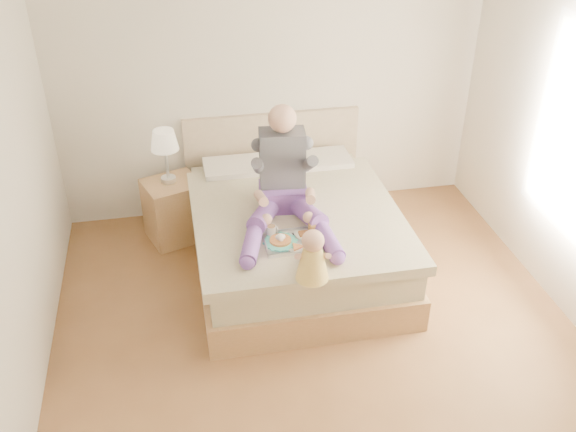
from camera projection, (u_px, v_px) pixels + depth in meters
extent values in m
cube|color=brown|center=(320.00, 341.00, 4.87)|extent=(4.00, 4.20, 0.01)
cube|color=beige|center=(271.00, 77.00, 5.90)|extent=(4.00, 0.02, 2.70)
cube|color=beige|center=(1.00, 218.00, 3.83)|extent=(0.02, 4.20, 2.70)
cube|color=olive|center=(294.00, 251.00, 5.64)|extent=(1.68, 2.13, 0.28)
cube|color=#BBAF8B|center=(294.00, 226.00, 5.50)|extent=(1.60, 2.05, 0.24)
cube|color=#BBAF8B|center=(297.00, 219.00, 5.29)|extent=(1.70, 1.80, 0.09)
cube|color=silver|center=(238.00, 171.00, 5.96)|extent=(0.62, 0.40, 0.14)
cube|color=silver|center=(317.00, 163.00, 6.08)|extent=(0.62, 0.40, 0.14)
cube|color=#9E886D|center=(272.00, 160.00, 6.34)|extent=(1.70, 0.08, 1.00)
cube|color=olive|center=(174.00, 210.00, 5.93)|extent=(0.59, 0.56, 0.58)
cylinder|color=silver|center=(169.00, 179.00, 5.78)|extent=(0.13, 0.13, 0.04)
cylinder|color=silver|center=(167.00, 163.00, 5.69)|extent=(0.03, 0.03, 0.28)
cone|color=beige|center=(164.00, 140.00, 5.57)|extent=(0.24, 0.24, 0.18)
cube|color=#5B3687|center=(283.00, 196.00, 5.33)|extent=(0.42, 0.35, 0.18)
cube|color=#37363D|center=(282.00, 159.00, 5.22)|extent=(0.39, 0.26, 0.49)
sphere|color=tan|center=(282.00, 118.00, 5.00)|extent=(0.22, 0.22, 0.22)
cylinder|color=#5B3687|center=(265.00, 214.00, 5.12)|extent=(0.37, 0.54, 0.22)
cylinder|color=#5B3687|center=(252.00, 243.00, 4.79)|extent=(0.25, 0.49, 0.13)
sphere|color=#5B3687|center=(248.00, 262.00, 4.60)|extent=(0.11, 0.11, 0.11)
cylinder|color=#37363D|center=(258.00, 166.00, 5.07)|extent=(0.15, 0.32, 0.25)
cylinder|color=tan|center=(261.00, 198.00, 5.00)|extent=(0.08, 0.31, 0.17)
sphere|color=tan|center=(266.00, 219.00, 4.93)|extent=(0.09, 0.09, 0.09)
cylinder|color=#5B3687|center=(306.00, 212.00, 5.14)|extent=(0.28, 0.55, 0.22)
cylinder|color=#5B3687|center=(328.00, 240.00, 4.83)|extent=(0.16, 0.48, 0.13)
sphere|color=#5B3687|center=(338.00, 258.00, 4.65)|extent=(0.11, 0.11, 0.11)
cylinder|color=#37363D|center=(309.00, 164.00, 5.10)|extent=(0.09, 0.30, 0.25)
cylinder|color=tan|center=(310.00, 196.00, 5.03)|extent=(0.14, 0.32, 0.17)
sphere|color=tan|center=(309.00, 217.00, 4.95)|extent=(0.09, 0.09, 0.09)
cube|color=silver|center=(292.00, 243.00, 4.90)|extent=(0.43, 0.33, 0.01)
cylinder|color=#40BAAA|center=(280.00, 242.00, 4.89)|extent=(0.25, 0.25, 0.01)
cylinder|color=#CF8045|center=(280.00, 240.00, 4.88)|extent=(0.17, 0.17, 0.02)
cylinder|color=white|center=(271.00, 231.00, 4.96)|extent=(0.07, 0.07, 0.08)
torus|color=white|center=(277.00, 230.00, 4.97)|extent=(0.01, 0.06, 0.06)
cylinder|color=olive|center=(271.00, 226.00, 4.94)|extent=(0.07, 0.07, 0.01)
cylinder|color=white|center=(304.00, 235.00, 4.97)|extent=(0.14, 0.14, 0.01)
cube|color=#CF8045|center=(304.00, 234.00, 4.97)|extent=(0.08, 0.07, 0.02)
cylinder|color=white|center=(297.00, 248.00, 4.82)|extent=(0.14, 0.14, 0.01)
ellipsoid|color=#B2132B|center=(299.00, 247.00, 4.81)|extent=(0.03, 0.03, 0.01)
cylinder|color=white|center=(312.00, 230.00, 4.95)|extent=(0.06, 0.06, 0.11)
cylinder|color=orange|center=(312.00, 230.00, 4.95)|extent=(0.06, 0.06, 0.11)
cylinder|color=white|center=(313.00, 245.00, 4.84)|extent=(0.06, 0.06, 0.04)
cylinder|color=#4A1D0A|center=(313.00, 245.00, 4.84)|extent=(0.06, 0.06, 0.03)
cone|color=#E6BC48|center=(312.00, 263.00, 4.47)|extent=(0.24, 0.24, 0.26)
sphere|color=tan|center=(313.00, 241.00, 4.38)|extent=(0.16, 0.16, 0.16)
cylinder|color=tan|center=(305.00, 263.00, 4.62)|extent=(0.11, 0.19, 0.06)
sphere|color=tan|center=(304.00, 256.00, 4.69)|extent=(0.05, 0.05, 0.05)
cylinder|color=tan|center=(299.00, 257.00, 4.45)|extent=(0.09, 0.14, 0.11)
cylinder|color=tan|center=(317.00, 263.00, 4.62)|extent=(0.06, 0.18, 0.06)
sphere|color=tan|center=(317.00, 255.00, 4.70)|extent=(0.05, 0.05, 0.05)
cylinder|color=tan|center=(326.00, 256.00, 4.46)|extent=(0.05, 0.13, 0.11)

